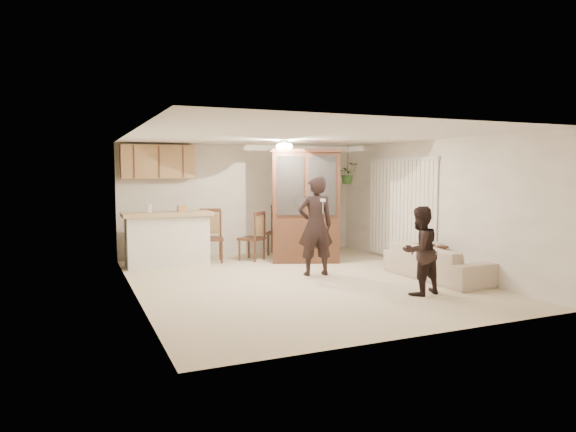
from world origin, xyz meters
name	(u,v)px	position (x,y,z in m)	size (l,w,h in m)	color
floor	(300,281)	(0.00, 0.00, 0.00)	(6.50, 6.50, 0.00)	beige
ceiling	(300,136)	(0.00, 0.00, 2.50)	(5.50, 6.50, 0.02)	white
wall_back	(241,200)	(0.00, 3.25, 1.25)	(5.50, 0.02, 2.50)	white
wall_front	(419,229)	(0.00, -3.25, 1.25)	(5.50, 0.02, 2.50)	white
wall_left	(134,215)	(-2.75, 0.00, 1.25)	(0.02, 6.50, 2.50)	white
wall_right	(430,205)	(2.75, 0.00, 1.25)	(0.02, 6.50, 2.50)	white
breakfast_bar	(168,241)	(-1.85, 2.35, 0.50)	(1.60, 0.55, 1.00)	silver
bar_top	(167,214)	(-1.85, 2.35, 1.05)	(1.75, 0.70, 0.08)	tan
upper_cabinets	(158,162)	(-1.90, 3.07, 2.10)	(1.50, 0.34, 0.70)	olive
vertical_blinds	(400,210)	(2.71, 0.90, 1.10)	(0.06, 2.30, 2.10)	white
ceiling_fixture	(284,145)	(0.20, 1.20, 2.40)	(0.36, 0.36, 0.20)	#FFE3BF
hanging_plant	(348,173)	(2.30, 2.40, 1.85)	(0.43, 0.37, 0.48)	#2A5522
plant_cord	(348,159)	(2.30, 2.40, 2.17)	(0.01, 0.01, 0.65)	black
sofa	(437,258)	(2.30, -0.78, 0.37)	(1.87, 0.73, 0.73)	beige
adult	(315,226)	(0.47, 0.37, 0.90)	(0.66, 0.43, 1.80)	black
child	(420,251)	(1.29, -1.60, 0.68)	(0.66, 0.51, 1.35)	black
china_hutch	(306,207)	(0.90, 1.71, 1.16)	(1.60, 1.08, 2.36)	#3C2116
side_table	(429,259)	(2.42, -0.41, 0.29)	(0.60, 0.60, 0.62)	#3C2116
chair_bar	(211,247)	(-0.94, 2.44, 0.31)	(0.58, 0.58, 1.11)	#3C2116
chair_hutch_left	(279,241)	(0.75, 2.80, 0.32)	(0.69, 0.69, 1.13)	#3C2116
chair_hutch_right	(252,246)	(-0.07, 2.34, 0.30)	(0.65, 0.65, 1.05)	#3C2116
controller_adult	(323,200)	(0.41, -0.05, 1.40)	(0.05, 0.16, 0.05)	white
controller_child	(436,243)	(1.35, -1.92, 0.84)	(0.04, 0.12, 0.04)	white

